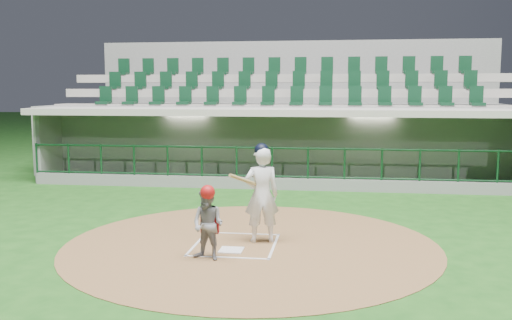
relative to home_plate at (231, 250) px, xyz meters
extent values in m
plane|color=#194B15|center=(0.00, 0.70, -0.02)|extent=(120.00, 120.00, 0.00)
cylinder|color=brown|center=(0.30, 0.50, -0.02)|extent=(7.20, 7.20, 0.01)
cube|color=white|center=(0.00, 0.00, 0.00)|extent=(0.43, 0.43, 0.02)
cube|color=silver|center=(-0.75, 0.40, 0.00)|extent=(0.05, 1.80, 0.01)
cube|color=silver|center=(0.75, 0.40, 0.00)|extent=(0.05, 1.80, 0.01)
cube|color=white|center=(0.00, 1.25, 0.00)|extent=(1.55, 0.05, 0.01)
cube|color=white|center=(0.00, -0.45, 0.00)|extent=(1.55, 0.05, 0.01)
cube|color=gray|center=(0.00, 8.20, -0.57)|extent=(15.00, 3.00, 0.10)
cube|color=gray|center=(0.00, 9.80, 0.83)|extent=(15.00, 0.20, 2.70)
cube|color=beige|center=(0.00, 9.68, 1.08)|extent=(13.50, 0.04, 0.90)
cube|color=gray|center=(-7.50, 8.20, 0.83)|extent=(0.20, 3.00, 2.70)
cube|color=#ADA89C|center=(0.00, 7.95, 2.28)|extent=(15.40, 3.50, 0.20)
cube|color=slate|center=(0.00, 6.65, 0.13)|extent=(15.00, 0.15, 0.40)
cube|color=black|center=(0.00, 6.65, 1.70)|extent=(15.00, 0.01, 0.95)
cube|color=brown|center=(0.00, 9.25, -0.30)|extent=(12.75, 0.40, 0.45)
cube|color=white|center=(-3.00, 8.20, 2.15)|extent=(1.30, 0.35, 0.04)
cube|color=white|center=(3.00, 8.20, 2.15)|extent=(1.30, 0.35, 0.04)
imported|color=maroon|center=(-6.01, 9.22, 0.26)|extent=(1.14, 0.88, 1.56)
imported|color=#9F1111|center=(-1.81, 9.10, 0.43)|extent=(1.13, 0.49, 1.90)
imported|color=#9B1110|center=(1.77, 9.03, 0.32)|extent=(0.90, 0.67, 1.68)
imported|color=#AB1215|center=(4.73, 9.14, 0.34)|extent=(1.68, 0.92, 1.72)
cube|color=gray|center=(0.00, 11.45, 1.13)|extent=(17.00, 6.50, 2.50)
cube|color=gray|center=(0.00, 9.95, 2.28)|extent=(16.60, 0.95, 0.30)
cube|color=gray|center=(0.00, 10.90, 2.83)|extent=(16.60, 0.95, 0.30)
cube|color=gray|center=(0.00, 11.85, 3.38)|extent=(16.60, 0.95, 0.30)
cube|color=slate|center=(0.00, 14.80, 2.50)|extent=(17.00, 0.25, 5.05)
imported|color=white|center=(0.47, 0.70, 0.92)|extent=(0.78, 0.61, 1.86)
sphere|color=black|center=(0.47, 0.70, 1.79)|extent=(0.28, 0.28, 0.28)
cylinder|color=#A18349|center=(0.22, 0.45, 1.23)|extent=(0.58, 0.79, 0.39)
imported|color=gray|center=(-0.30, -0.59, 0.61)|extent=(0.73, 0.64, 1.24)
sphere|color=#A91213|center=(-0.30, -0.59, 1.18)|extent=(0.26, 0.26, 0.26)
cube|color=maroon|center=(-0.30, -0.44, 0.60)|extent=(0.32, 0.10, 0.35)
camera|label=1|loc=(1.89, -10.10, 2.95)|focal=40.00mm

